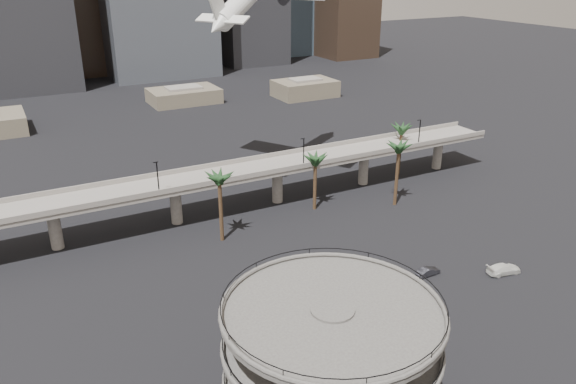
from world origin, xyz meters
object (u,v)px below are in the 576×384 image
parking_ramp (331,362)px  car_a (264,325)px  car_c (504,269)px  overpass (228,178)px  car_b (428,271)px

parking_ramp → car_a: 22.13m
car_c → car_a: bearing=93.6°
overpass → car_c: overpass is taller
overpass → car_a: size_ratio=28.46×
car_b → overpass: bearing=24.8°
overpass → car_c: size_ratio=22.46×
car_a → parking_ramp: bearing=156.9°
car_b → car_a: bearing=89.6°
car_a → car_c: size_ratio=0.79×
overpass → car_b: bearing=-63.7°
car_c → car_b: bearing=74.7°
parking_ramp → overpass: 60.46m
overpass → car_a: overpass is taller
overpass → car_c: bearing=-55.3°
car_a → car_b: 29.91m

